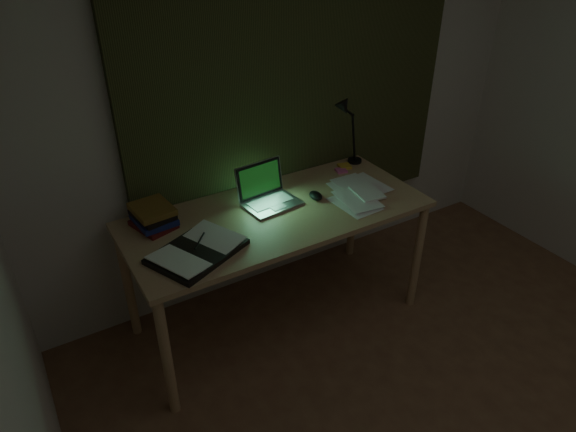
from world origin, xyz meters
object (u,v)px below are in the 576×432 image
at_px(desk, 278,268).
at_px(desk_lamp, 357,126).
at_px(loose_papers, 359,194).
at_px(open_textbook, 197,250).
at_px(laptop, 272,188).
at_px(book_stack, 153,216).

height_order(desk, desk_lamp, desk_lamp).
bearing_deg(loose_papers, desk, 170.89).
bearing_deg(open_textbook, loose_papers, -20.69).
bearing_deg(laptop, desk, -105.64).
relative_size(laptop, open_textbook, 0.79).
distance_m(desk, desk_lamp, 1.05).
relative_size(loose_papers, desk_lamp, 0.68).
bearing_deg(desk_lamp, loose_papers, -127.58).
height_order(open_textbook, desk_lamp, desk_lamp).
relative_size(open_textbook, desk_lamp, 0.87).
xyz_separation_m(desk, laptop, (0.01, 0.08, 0.50)).
bearing_deg(desk, book_stack, 161.45).
bearing_deg(desk_lamp, open_textbook, -164.44).
distance_m(open_textbook, loose_papers, 1.05).
bearing_deg(loose_papers, laptop, 161.96).
distance_m(book_stack, loose_papers, 1.19).
xyz_separation_m(book_stack, desk_lamp, (1.41, 0.09, 0.19)).
xyz_separation_m(laptop, book_stack, (-0.65, 0.13, -0.05)).
relative_size(open_textbook, book_stack, 1.93).
relative_size(laptop, loose_papers, 1.01).
distance_m(laptop, open_textbook, 0.60).
bearing_deg(open_textbook, desk_lamp, -5.38).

